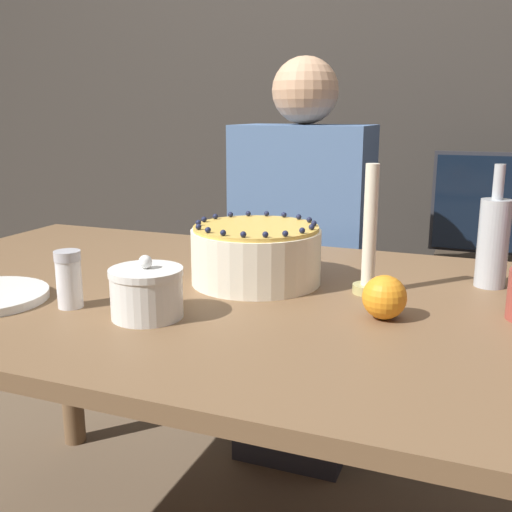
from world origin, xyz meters
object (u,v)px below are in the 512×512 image
object	(u,v)px
cake	(256,254)
sugar_shaker	(69,279)
sugar_bowl	(147,292)
person_man_blue_shirt	(301,289)
candle	(369,243)
bottle	(493,241)

from	to	relation	value
cake	sugar_shaker	size ratio (longest dim) A/B	2.56
sugar_bowl	person_man_blue_shirt	size ratio (longest dim) A/B	0.10
cake	person_man_blue_shirt	xyz separation A→B (m)	(-0.08, 0.59, -0.25)
candle	bottle	distance (m)	0.27
cake	sugar_shaker	distance (m)	0.38
cake	sugar_shaker	xyz separation A→B (m)	(-0.26, -0.28, -0.01)
sugar_bowl	bottle	bearing A→B (deg)	37.29
person_man_blue_shirt	sugar_bowl	bearing A→B (deg)	88.80
candle	person_man_blue_shirt	bearing A→B (deg)	118.39
bottle	candle	bearing A→B (deg)	-147.90
sugar_bowl	bottle	world-z (taller)	bottle
cake	sugar_shaker	world-z (taller)	cake
sugar_bowl	candle	bearing A→B (deg)	40.46
cake	sugar_bowl	distance (m)	0.29
sugar_shaker	candle	size ratio (longest dim) A/B	0.42
sugar_shaker	bottle	xyz separation A→B (m)	(0.72, 0.43, 0.04)
sugar_bowl	bottle	distance (m)	0.70
bottle	person_man_blue_shirt	bearing A→B (deg)	140.85
bottle	person_man_blue_shirt	size ratio (longest dim) A/B	0.20
cake	person_man_blue_shirt	distance (m)	0.64
sugar_bowl	candle	distance (m)	0.44
cake	bottle	size ratio (longest dim) A/B	1.09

